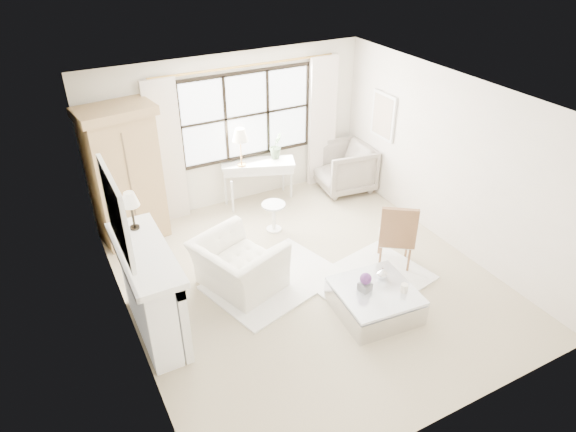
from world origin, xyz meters
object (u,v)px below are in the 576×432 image
Objects in this scene: armoire at (125,175)px; console_table at (259,181)px; club_armchair at (238,265)px; coffee_table at (375,301)px.

armoire is 1.63× the size of console_table.
console_table is 2.52m from club_armchair.
armoire reaches higher than console_table.
club_armchair is at bearing -100.56° from console_table.
armoire is at bearing -155.39° from console_table.
armoire is at bearing 7.22° from club_armchair.
club_armchair is 1.95m from coffee_table.
coffee_table is at bearing -153.58° from club_armchair.
armoire is 2.45m from console_table.
coffee_table is (1.39, -1.36, -0.19)m from club_armchair.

